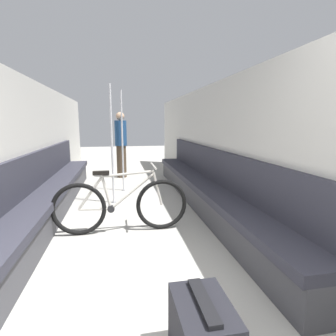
% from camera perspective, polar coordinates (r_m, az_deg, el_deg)
% --- Properties ---
extents(wall_left, '(0.10, 9.87, 2.07)m').
position_cam_1_polar(wall_left, '(4.43, -28.07, 3.85)').
color(wall_left, beige).
rests_on(wall_left, ground).
extents(wall_right, '(0.10, 9.87, 2.07)m').
position_cam_1_polar(wall_right, '(4.54, 10.66, 4.95)').
color(wall_right, beige).
rests_on(wall_right, ground).
extents(bench_seat_row_left, '(0.47, 5.52, 0.98)m').
position_cam_1_polar(bench_seat_row_left, '(4.36, -24.64, -5.63)').
color(bench_seat_row_left, '#3D3D42').
rests_on(bench_seat_row_left, ground).
extents(bench_seat_row_right, '(0.47, 5.52, 0.98)m').
position_cam_1_polar(bench_seat_row_right, '(4.45, 7.95, -4.50)').
color(bench_seat_row_right, '#3D3D42').
rests_on(bench_seat_row_right, ground).
extents(bicycle, '(1.73, 0.46, 0.87)m').
position_cam_1_polar(bicycle, '(3.46, -10.15, -8.00)').
color(bicycle, black).
rests_on(bicycle, ground).
extents(grab_pole_near, '(0.08, 0.08, 2.05)m').
position_cam_1_polar(grab_pole_near, '(5.45, -9.90, 5.38)').
color(grab_pole_near, gray).
rests_on(grab_pole_near, ground).
extents(grab_pole_far, '(0.08, 0.08, 2.05)m').
position_cam_1_polar(grab_pole_far, '(4.63, -12.09, 4.53)').
color(grab_pole_far, gray).
rests_on(grab_pole_far, ground).
extents(passenger_standing, '(0.30, 0.30, 1.67)m').
position_cam_1_polar(passenger_standing, '(6.85, -10.19, 5.15)').
color(passenger_standing, '#473828').
rests_on(passenger_standing, ground).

